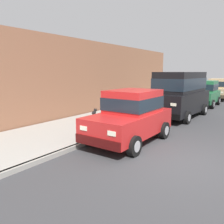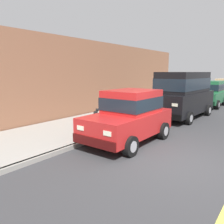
# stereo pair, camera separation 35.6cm
# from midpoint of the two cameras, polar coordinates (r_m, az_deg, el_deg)

# --- Properties ---
(ground_plane) EXTENTS (80.00, 80.00, 0.00)m
(ground_plane) POSITION_cam_midpoint_polar(r_m,az_deg,el_deg) (6.89, 15.27, -11.83)
(ground_plane) COLOR #38383A
(curb) EXTENTS (0.16, 64.00, 0.14)m
(curb) POSITION_cam_midpoint_polar(r_m,az_deg,el_deg) (8.41, -5.79, -6.97)
(curb) COLOR gray
(curb) RESTS_ON ground
(sidewalk) EXTENTS (3.60, 64.00, 0.14)m
(sidewalk) POSITION_cam_midpoint_polar(r_m,az_deg,el_deg) (9.64, -13.93, -5.00)
(sidewalk) COLOR #99968E
(sidewalk) RESTS_ON ground
(car_red_hatchback) EXTENTS (1.97, 3.81, 1.88)m
(car_red_hatchback) POSITION_cam_midpoint_polar(r_m,az_deg,el_deg) (8.23, 3.54, -0.81)
(car_red_hatchback) COLOR red
(car_red_hatchback) RESTS_ON ground
(car_black_van) EXTENTS (2.24, 4.96, 2.52)m
(car_black_van) POSITION_cam_midpoint_polar(r_m,az_deg,el_deg) (13.19, 16.06, 4.75)
(car_black_van) COLOR black
(car_black_van) RESTS_ON ground
(car_green_hatchback) EXTENTS (2.00, 3.82, 1.88)m
(car_green_hatchback) POSITION_cam_midpoint_polar(r_m,az_deg,el_deg) (18.39, 21.64, 4.51)
(car_green_hatchback) COLOR #23663D
(car_green_hatchback) RESTS_ON ground
(car_tan_sedan) EXTENTS (2.10, 4.63, 1.92)m
(car_tan_sedan) POSITION_cam_midpoint_polar(r_m,az_deg,el_deg) (23.50, 24.91, 5.36)
(car_tan_sedan) COLOR tan
(car_tan_sedan) RESTS_ON ground
(dog_black) EXTENTS (0.39, 0.71, 0.49)m
(dog_black) POSITION_cam_midpoint_polar(r_m,az_deg,el_deg) (11.94, -5.33, -0.11)
(dog_black) COLOR black
(dog_black) RESTS_ON sidewalk
(fire_hydrant) EXTENTS (0.34, 0.24, 0.72)m
(fire_hydrant) POSITION_cam_midpoint_polar(r_m,az_deg,el_deg) (14.13, 10.78, 1.53)
(fire_hydrant) COLOR red
(fire_hydrant) RESTS_ON sidewalk
(building_facade) EXTENTS (0.50, 20.00, 4.31)m
(building_facade) POSITION_cam_midpoint_polar(r_m,az_deg,el_deg) (14.30, -4.94, 8.54)
(building_facade) COLOR #8C5B42
(building_facade) RESTS_ON ground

